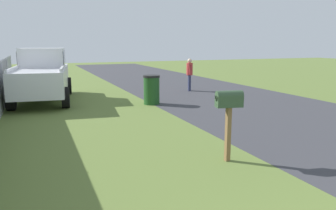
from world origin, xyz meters
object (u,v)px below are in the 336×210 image
at_px(mailbox, 229,105).
at_px(pickup_truck, 43,73).
at_px(pedestrian, 190,72).
at_px(trash_bin, 152,90).

height_order(mailbox, pickup_truck, pickup_truck).
bearing_deg(mailbox, pedestrian, -10.33).
height_order(pickup_truck, trash_bin, pickup_truck).
height_order(trash_bin, pedestrian, pedestrian).
xyz_separation_m(pickup_truck, trash_bin, (-2.44, -3.76, -0.55)).
bearing_deg(pickup_truck, trash_bin, -115.89).
xyz_separation_m(mailbox, pickup_truck, (8.74, 3.09, -0.02)).
relative_size(pickup_truck, pedestrian, 3.37).
distance_m(pickup_truck, pedestrian, 6.64).
xyz_separation_m(mailbox, trash_bin, (6.30, -0.66, -0.57)).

